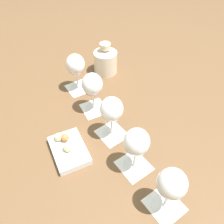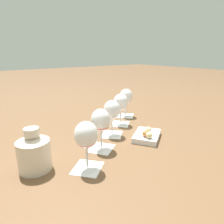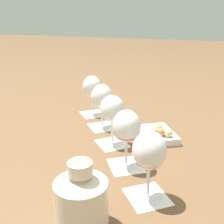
% 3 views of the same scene
% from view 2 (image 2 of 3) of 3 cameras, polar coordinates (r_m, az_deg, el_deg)
% --- Properties ---
extents(ground_plane, '(8.00, 8.00, 0.00)m').
position_cam_2_polar(ground_plane, '(0.95, -0.03, -6.47)').
color(ground_plane, brown).
extents(tasting_card_0, '(0.13, 0.13, 0.00)m').
position_cam_2_polar(tasting_card_0, '(0.70, -7.02, -15.57)').
color(tasting_card_0, white).
rests_on(tasting_card_0, ground_plane).
extents(tasting_card_1, '(0.13, 0.13, 0.00)m').
position_cam_2_polar(tasting_card_1, '(0.82, -3.09, -10.27)').
color(tasting_card_1, white).
rests_on(tasting_card_1, ground_plane).
extents(tasting_card_2, '(0.13, 0.13, 0.00)m').
position_cam_2_polar(tasting_card_2, '(0.95, -0.14, -6.35)').
color(tasting_card_2, white).
rests_on(tasting_card_2, ground_plane).
extents(tasting_card_3, '(0.13, 0.13, 0.00)m').
position_cam_2_polar(tasting_card_3, '(1.08, 2.40, -3.40)').
color(tasting_card_3, white).
rests_on(tasting_card_3, ground_plane).
extents(tasting_card_4, '(0.13, 0.13, 0.00)m').
position_cam_2_polar(tasting_card_4, '(1.22, 3.90, -1.04)').
color(tasting_card_4, white).
rests_on(tasting_card_4, ground_plane).
extents(wine_glass_0, '(0.08, 0.08, 0.16)m').
position_cam_2_polar(wine_glass_0, '(0.65, -7.37, -7.19)').
color(wine_glass_0, white).
rests_on(wine_glass_0, tasting_card_0).
extents(wine_glass_1, '(0.08, 0.08, 0.16)m').
position_cam_2_polar(wine_glass_1, '(0.78, -3.22, -2.92)').
color(wine_glass_1, white).
rests_on(wine_glass_1, tasting_card_1).
extents(wine_glass_2, '(0.08, 0.08, 0.16)m').
position_cam_2_polar(wine_glass_2, '(0.91, -0.14, 0.13)').
color(wine_glass_2, white).
rests_on(wine_glass_2, tasting_card_2).
extents(wine_glass_3, '(0.08, 0.08, 0.16)m').
position_cam_2_polar(wine_glass_3, '(1.05, 2.47, 2.35)').
color(wine_glass_3, white).
rests_on(wine_glass_3, tasting_card_3).
extents(wine_glass_4, '(0.08, 0.08, 0.16)m').
position_cam_2_polar(wine_glass_4, '(1.19, 4.01, 4.08)').
color(wine_glass_4, white).
rests_on(wine_glass_4, tasting_card_4).
extents(ceramic_vase, '(0.11, 0.11, 0.15)m').
position_cam_2_polar(ceramic_vase, '(0.71, -21.40, -10.58)').
color(ceramic_vase, beige).
rests_on(ceramic_vase, ground_plane).
extents(snack_dish, '(0.18, 0.17, 0.05)m').
position_cam_2_polar(snack_dish, '(0.91, 9.94, -6.61)').
color(snack_dish, silver).
rests_on(snack_dish, ground_plane).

